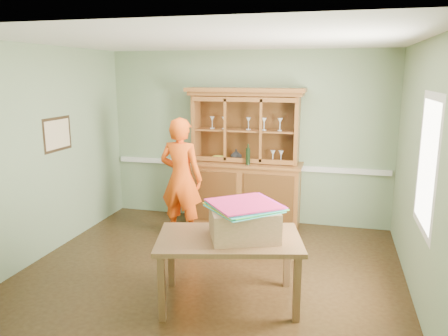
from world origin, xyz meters
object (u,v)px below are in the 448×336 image
(dining_table, at_px, (229,245))
(china_hutch, at_px, (244,178))
(cardboard_box, at_px, (244,223))
(person, at_px, (181,179))

(dining_table, bearing_deg, china_hutch, 84.52)
(china_hutch, relative_size, cardboard_box, 3.26)
(cardboard_box, xyz_separation_m, person, (-1.26, 1.63, 0.00))
(china_hutch, distance_m, person, 1.10)
(china_hutch, relative_size, person, 1.22)
(cardboard_box, bearing_deg, china_hutch, 102.05)
(dining_table, distance_m, cardboard_box, 0.28)
(dining_table, bearing_deg, cardboard_box, -8.39)
(china_hutch, xyz_separation_m, person, (-0.75, -0.80, 0.13))
(cardboard_box, distance_m, person, 2.06)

